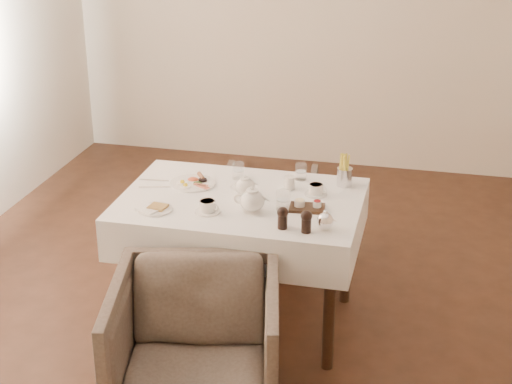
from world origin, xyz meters
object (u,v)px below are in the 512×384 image
object	(u,v)px
armchair_far	(268,216)
teapot_centre	(245,185)
table	(241,218)
armchair_near	(196,349)
breakfast_plate	(193,183)

from	to	relation	value
armchair_far	teapot_centre	xyz separation A→B (m)	(0.04, -0.77, 0.53)
table	armchair_near	world-z (taller)	table
armchair_near	breakfast_plate	xyz separation A→B (m)	(-0.31, 0.96, 0.41)
armchair_far	breakfast_plate	size ratio (longest dim) A/B	2.45
armchair_near	teapot_centre	xyz separation A→B (m)	(0.01, 0.88, 0.46)
armchair_near	breakfast_plate	distance (m)	1.09
table	breakfast_plate	xyz separation A→B (m)	(-0.31, 0.13, 0.13)
table	teapot_centre	bearing A→B (deg)	75.24
armchair_near	table	bearing A→B (deg)	77.67
table	armchair_near	xyz separation A→B (m)	(-0.00, -0.84, -0.29)
breakfast_plate	teapot_centre	xyz separation A→B (m)	(0.32, -0.09, 0.05)
armchair_far	teapot_centre	size ratio (longest dim) A/B	4.22
armchair_far	breakfast_plate	xyz separation A→B (m)	(-0.28, -0.68, 0.48)
table	breakfast_plate	bearing A→B (deg)	157.69
armchair_far	breakfast_plate	world-z (taller)	breakfast_plate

